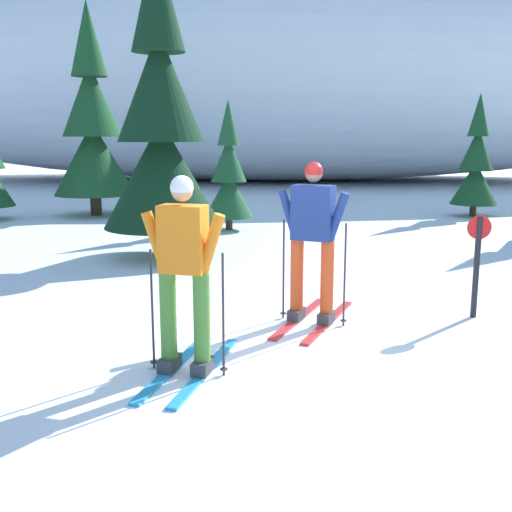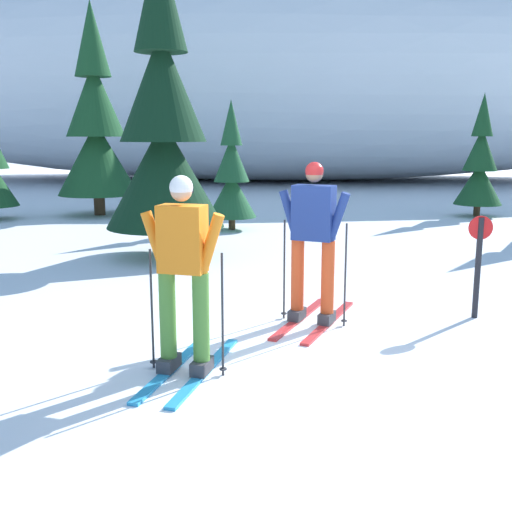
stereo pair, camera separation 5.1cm
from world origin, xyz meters
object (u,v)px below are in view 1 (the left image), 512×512
(pine_tree_left, at_px, (92,128))
(skier_orange_jacket, at_px, (184,273))
(pine_tree_center, at_px, (229,176))
(pine_tree_center_right, at_px, (476,166))
(pine_tree_center_left, at_px, (161,129))
(trail_marker_post, at_px, (477,259))
(skier_navy_jacket, at_px, (313,239))

(pine_tree_left, bearing_deg, skier_orange_jacket, -70.06)
(pine_tree_center, xyz_separation_m, pine_tree_center_right, (6.36, 2.57, 0.12))
(pine_tree_center_left, relative_size, trail_marker_post, 4.39)
(pine_tree_center_right, distance_m, trail_marker_post, 9.84)
(pine_tree_center_right, height_order, trail_marker_post, pine_tree_center_right)
(pine_tree_left, height_order, pine_tree_center_right, pine_tree_left)
(pine_tree_center_left, height_order, pine_tree_center_right, pine_tree_center_left)
(pine_tree_left, relative_size, pine_tree_center, 1.90)
(pine_tree_center_left, relative_size, pine_tree_center_right, 1.67)
(skier_orange_jacket, relative_size, pine_tree_center, 0.62)
(pine_tree_left, height_order, trail_marker_post, pine_tree_left)
(skier_orange_jacket, xyz_separation_m, pine_tree_left, (-4.06, 11.19, 1.38))
(pine_tree_center_right, bearing_deg, pine_tree_center_left, -141.56)
(pine_tree_center_left, bearing_deg, skier_orange_jacket, -77.87)
(skier_orange_jacket, height_order, pine_tree_left, pine_tree_left)
(skier_navy_jacket, distance_m, trail_marker_post, 2.00)
(skier_navy_jacket, bearing_deg, skier_orange_jacket, -127.88)
(skier_navy_jacket, height_order, pine_tree_center_right, pine_tree_center_right)
(skier_orange_jacket, bearing_deg, pine_tree_center, 91.67)
(pine_tree_center_left, distance_m, pine_tree_center, 3.50)
(pine_tree_center, bearing_deg, trail_marker_post, -63.17)
(pine_tree_center_left, bearing_deg, pine_tree_center_right, 38.44)
(skier_navy_jacket, height_order, skier_orange_jacket, skier_navy_jacket)
(skier_orange_jacket, bearing_deg, pine_tree_center_right, 61.55)
(pine_tree_left, bearing_deg, skier_navy_jacket, -61.16)
(pine_tree_left, xyz_separation_m, pine_tree_center, (3.81, -2.49, -1.10))
(pine_tree_center_right, xyz_separation_m, trail_marker_post, (-2.91, -9.38, -0.64))
(skier_orange_jacket, bearing_deg, trail_marker_post, 30.63)
(pine_tree_center, bearing_deg, skier_navy_jacket, -78.21)
(pine_tree_left, distance_m, pine_tree_center_left, 6.39)
(pine_tree_center, relative_size, pine_tree_center_right, 0.91)
(pine_tree_left, relative_size, pine_tree_center_right, 1.73)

